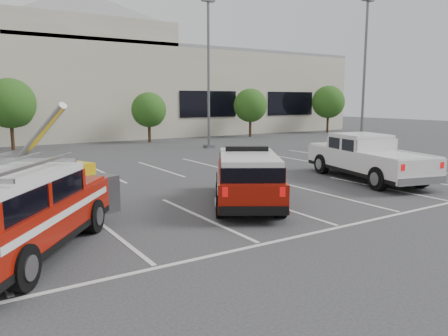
# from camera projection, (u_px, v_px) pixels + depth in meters

# --- Properties ---
(ground) EXTENTS (120.00, 120.00, 0.00)m
(ground) POSITION_uv_depth(u_px,v_px,m) (274.00, 206.00, 14.18)
(ground) COLOR #313134
(ground) RESTS_ON ground
(stall_markings) EXTENTS (23.00, 15.00, 0.01)m
(stall_markings) POSITION_uv_depth(u_px,v_px,m) (205.00, 183.00, 17.93)
(stall_markings) COLOR silver
(stall_markings) RESTS_ON ground
(convention_building) EXTENTS (60.00, 16.99, 13.20)m
(convention_building) POSITION_uv_depth(u_px,v_px,m) (57.00, 85.00, 40.06)
(convention_building) COLOR beige
(convention_building) RESTS_ON ground
(tree_mid_left) EXTENTS (3.37, 3.37, 4.85)m
(tree_mid_left) POSITION_uv_depth(u_px,v_px,m) (11.00, 105.00, 29.45)
(tree_mid_left) COLOR #3F2B19
(tree_mid_left) RESTS_ON ground
(tree_mid_right) EXTENTS (2.77, 2.77, 3.99)m
(tree_mid_right) POSITION_uv_depth(u_px,v_px,m) (150.00, 111.00, 34.85)
(tree_mid_right) COLOR #3F2B19
(tree_mid_right) RESTS_ON ground
(tree_right) EXTENTS (3.07, 3.07, 4.42)m
(tree_right) POSITION_uv_depth(u_px,v_px,m) (251.00, 107.00, 40.13)
(tree_right) COLOR #3F2B19
(tree_right) RESTS_ON ground
(tree_far_right) EXTENTS (3.37, 3.37, 4.85)m
(tree_far_right) POSITION_uv_depth(u_px,v_px,m) (329.00, 103.00, 45.41)
(tree_far_right) COLOR #3F2B19
(tree_far_right) RESTS_ON ground
(light_pole_mid) EXTENTS (0.90, 0.60, 10.24)m
(light_pole_mid) POSITION_uv_depth(u_px,v_px,m) (209.00, 74.00, 30.42)
(light_pole_mid) COLOR #59595E
(light_pole_mid) RESTS_ON ground
(light_pole_right) EXTENTS (0.90, 0.60, 10.24)m
(light_pole_right) POSITION_uv_depth(u_px,v_px,m) (364.00, 74.00, 30.21)
(light_pole_right) COLOR #59595E
(light_pole_right) RESTS_ON ground
(fire_chief_suv) EXTENTS (4.44, 5.53, 1.87)m
(fire_chief_suv) POSITION_uv_depth(u_px,v_px,m) (247.00, 182.00, 14.25)
(fire_chief_suv) COLOR maroon
(fire_chief_suv) RESTS_ON ground
(white_pickup) EXTENTS (3.66, 6.65, 1.94)m
(white_pickup) POSITION_uv_depth(u_px,v_px,m) (367.00, 162.00, 18.69)
(white_pickup) COLOR silver
(white_pickup) RESTS_ON ground
(ladder_suv) EXTENTS (5.00, 5.70, 2.17)m
(ladder_suv) POSITION_uv_depth(u_px,v_px,m) (16.00, 219.00, 9.44)
(ladder_suv) COLOR maroon
(ladder_suv) RESTS_ON ground
(utility_rig) EXTENTS (3.50, 4.64, 3.35)m
(utility_rig) POSITION_uv_depth(u_px,v_px,m) (50.00, 190.00, 13.42)
(utility_rig) COLOR #59595E
(utility_rig) RESTS_ON ground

